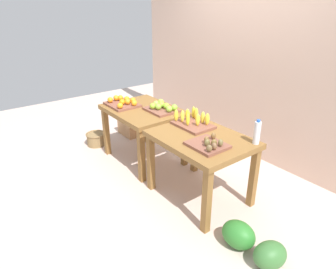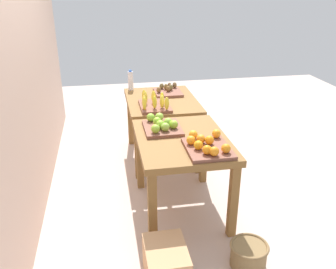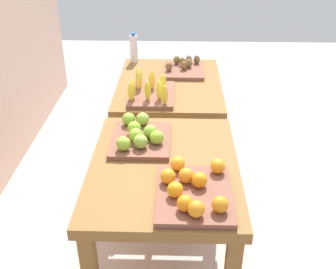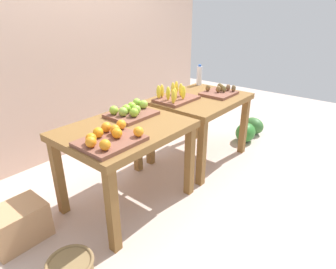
{
  "view_description": "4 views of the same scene",
  "coord_description": "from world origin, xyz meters",
  "px_view_note": "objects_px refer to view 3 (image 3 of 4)",
  "views": [
    {
      "loc": [
        2.63,
        -2.02,
        2.06
      ],
      "look_at": [
        -0.07,
        0.04,
        0.54
      ],
      "focal_mm": 32.27,
      "sensor_mm": 36.0,
      "label": 1
    },
    {
      "loc": [
        -3.42,
        0.65,
        2.06
      ],
      "look_at": [
        -0.04,
        0.03,
        0.56
      ],
      "focal_mm": 38.68,
      "sensor_mm": 36.0,
      "label": 2
    },
    {
      "loc": [
        -2.36,
        -0.07,
        1.98
      ],
      "look_at": [
        0.08,
        -0.0,
        0.56
      ],
      "focal_mm": 43.23,
      "sensor_mm": 36.0,
      "label": 3
    },
    {
      "loc": [
        -2.0,
        -1.65,
        1.63
      ],
      "look_at": [
        -0.06,
        -0.05,
        0.52
      ],
      "focal_mm": 30.45,
      "sensor_mm": 36.0,
      "label": 4
    }
  ],
  "objects_px": {
    "orange_bin": "(193,190)",
    "watermelon_pile": "(193,103)",
    "display_table_left": "(164,180)",
    "display_table_right": "(169,95)",
    "water_bottle": "(134,48)",
    "banana_crate": "(150,91)",
    "apple_bin": "(140,136)",
    "kiwi_bin": "(184,68)"
  },
  "relations": [
    {
      "from": "banana_crate",
      "to": "watermelon_pile",
      "type": "relative_size",
      "value": 0.7
    },
    {
      "from": "water_bottle",
      "to": "watermelon_pile",
      "type": "bearing_deg",
      "value": -48.86
    },
    {
      "from": "display_table_left",
      "to": "orange_bin",
      "type": "relative_size",
      "value": 2.28
    },
    {
      "from": "display_table_left",
      "to": "apple_bin",
      "type": "relative_size",
      "value": 2.51
    },
    {
      "from": "display_table_right",
      "to": "water_bottle",
      "type": "height_order",
      "value": "water_bottle"
    },
    {
      "from": "apple_bin",
      "to": "kiwi_bin",
      "type": "xyz_separation_m",
      "value": [
        1.12,
        -0.26,
        -0.01
      ]
    },
    {
      "from": "banana_crate",
      "to": "watermelon_pile",
      "type": "distance_m",
      "value": 1.43
    },
    {
      "from": "apple_bin",
      "to": "watermelon_pile",
      "type": "bearing_deg",
      "value": -11.48
    },
    {
      "from": "orange_bin",
      "to": "watermelon_pile",
      "type": "relative_size",
      "value": 0.72
    },
    {
      "from": "orange_bin",
      "to": "watermelon_pile",
      "type": "distance_m",
      "value": 2.41
    },
    {
      "from": "orange_bin",
      "to": "water_bottle",
      "type": "xyz_separation_m",
      "value": [
        1.84,
        0.47,
        0.08
      ]
    },
    {
      "from": "display_table_left",
      "to": "apple_bin",
      "type": "bearing_deg",
      "value": 34.04
    },
    {
      "from": "display_table_right",
      "to": "orange_bin",
      "type": "height_order",
      "value": "orange_bin"
    },
    {
      "from": "banana_crate",
      "to": "kiwi_bin",
      "type": "bearing_deg",
      "value": -25.58
    },
    {
      "from": "kiwi_bin",
      "to": "watermelon_pile",
      "type": "relative_size",
      "value": 0.57
    },
    {
      "from": "orange_bin",
      "to": "apple_bin",
      "type": "bearing_deg",
      "value": 30.93
    },
    {
      "from": "orange_bin",
      "to": "water_bottle",
      "type": "bearing_deg",
      "value": 14.19
    },
    {
      "from": "orange_bin",
      "to": "banana_crate",
      "type": "distance_m",
      "value": 1.14
    },
    {
      "from": "water_bottle",
      "to": "orange_bin",
      "type": "bearing_deg",
      "value": -165.81
    },
    {
      "from": "orange_bin",
      "to": "apple_bin",
      "type": "xyz_separation_m",
      "value": [
        0.49,
        0.3,
        0.0
      ]
    },
    {
      "from": "orange_bin",
      "to": "apple_bin",
      "type": "distance_m",
      "value": 0.57
    },
    {
      "from": "display_table_left",
      "to": "display_table_right",
      "type": "distance_m",
      "value": 1.12
    },
    {
      "from": "display_table_right",
      "to": "orange_bin",
      "type": "distance_m",
      "value": 1.41
    },
    {
      "from": "banana_crate",
      "to": "water_bottle",
      "type": "height_order",
      "value": "water_bottle"
    },
    {
      "from": "display_table_left",
      "to": "watermelon_pile",
      "type": "distance_m",
      "value": 2.12
    },
    {
      "from": "apple_bin",
      "to": "water_bottle",
      "type": "height_order",
      "value": "water_bottle"
    },
    {
      "from": "display_table_right",
      "to": "orange_bin",
      "type": "xyz_separation_m",
      "value": [
        -1.39,
        -0.15,
        0.15
      ]
    },
    {
      "from": "orange_bin",
      "to": "apple_bin",
      "type": "height_order",
      "value": "apple_bin"
    },
    {
      "from": "display_table_left",
      "to": "water_bottle",
      "type": "bearing_deg",
      "value": 11.47
    },
    {
      "from": "banana_crate",
      "to": "watermelon_pile",
      "type": "bearing_deg",
      "value": -16.28
    },
    {
      "from": "orange_bin",
      "to": "display_table_right",
      "type": "bearing_deg",
      "value": 6.05
    },
    {
      "from": "display_table_right",
      "to": "kiwi_bin",
      "type": "xyz_separation_m",
      "value": [
        0.22,
        -0.11,
        0.14
      ]
    },
    {
      "from": "apple_bin",
      "to": "kiwi_bin",
      "type": "height_order",
      "value": "apple_bin"
    },
    {
      "from": "watermelon_pile",
      "to": "orange_bin",
      "type": "bearing_deg",
      "value": 178.15
    },
    {
      "from": "water_bottle",
      "to": "display_table_right",
      "type": "bearing_deg",
      "value": -144.58
    },
    {
      "from": "display_table_left",
      "to": "kiwi_bin",
      "type": "distance_m",
      "value": 1.35
    },
    {
      "from": "apple_bin",
      "to": "kiwi_bin",
      "type": "distance_m",
      "value": 1.15
    },
    {
      "from": "display_table_left",
      "to": "water_bottle",
      "type": "relative_size",
      "value": 4.09
    },
    {
      "from": "watermelon_pile",
      "to": "water_bottle",
      "type": "bearing_deg",
      "value": 131.14
    },
    {
      "from": "watermelon_pile",
      "to": "display_table_right",
      "type": "bearing_deg",
      "value": 166.39
    },
    {
      "from": "display_table_left",
      "to": "orange_bin",
      "type": "xyz_separation_m",
      "value": [
        -0.27,
        -0.15,
        0.15
      ]
    },
    {
      "from": "display_table_right",
      "to": "display_table_left",
      "type": "bearing_deg",
      "value": 180.0
    }
  ]
}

